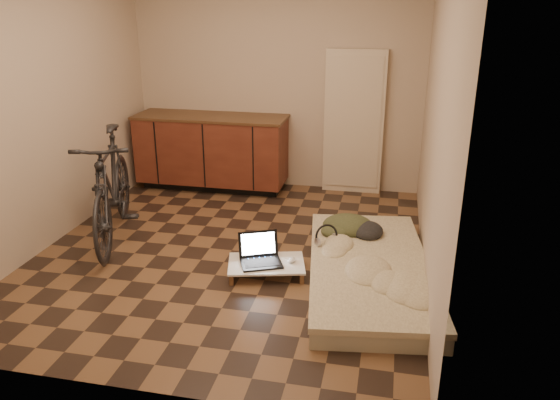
% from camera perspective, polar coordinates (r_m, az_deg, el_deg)
% --- Properties ---
extents(room_shell, '(3.50, 4.00, 2.60)m').
position_cam_1_polar(room_shell, '(4.79, -5.53, 8.90)').
color(room_shell, brown).
rests_on(room_shell, ground).
extents(cabinets, '(1.84, 0.62, 0.91)m').
position_cam_1_polar(cabinets, '(6.78, -7.10, 5.08)').
color(cabinets, black).
rests_on(cabinets, ground).
extents(appliance_panel, '(0.70, 0.10, 1.70)m').
position_cam_1_polar(appliance_panel, '(6.58, 7.73, 8.01)').
color(appliance_panel, beige).
rests_on(appliance_panel, ground).
extents(bicycle, '(1.09, 1.91, 1.18)m').
position_cam_1_polar(bicycle, '(5.47, -17.25, 1.87)').
color(bicycle, black).
rests_on(bicycle, ground).
extents(futon, '(1.25, 2.16, 0.18)m').
position_cam_1_polar(futon, '(4.69, 9.28, -7.30)').
color(futon, '#ABA589').
rests_on(futon, ground).
extents(clothing_pile, '(0.56, 0.49, 0.20)m').
position_cam_1_polar(clothing_pile, '(5.17, 7.66, -2.17)').
color(clothing_pile, '#373D23').
rests_on(clothing_pile, futon).
extents(headphones, '(0.32, 0.31, 0.16)m').
position_cam_1_polar(headphones, '(4.90, 4.89, -3.67)').
color(headphones, black).
rests_on(headphones, futon).
extents(lap_desk, '(0.73, 0.57, 0.11)m').
position_cam_1_polar(lap_desk, '(4.73, -1.44, -6.70)').
color(lap_desk, brown).
rests_on(lap_desk, ground).
extents(laptop, '(0.44, 0.42, 0.24)m').
position_cam_1_polar(laptop, '(4.72, -2.09, -5.90)').
color(laptop, black).
rests_on(laptop, lap_desk).
extents(mouse, '(0.07, 0.11, 0.04)m').
position_cam_1_polar(mouse, '(4.73, 1.22, -6.28)').
color(mouse, silver).
rests_on(mouse, lap_desk).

